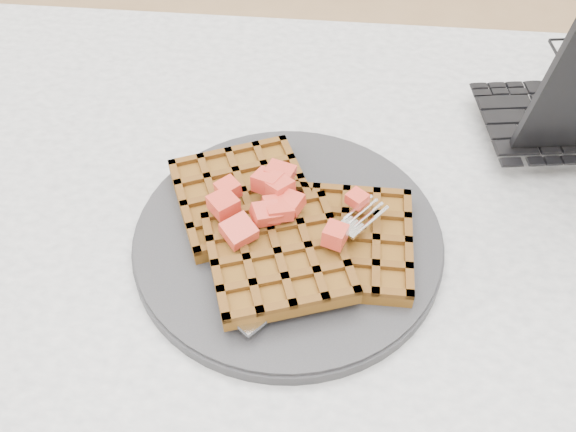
% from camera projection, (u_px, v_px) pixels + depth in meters
% --- Properties ---
extents(table, '(1.20, 0.80, 0.75)m').
position_uv_depth(table, '(328.00, 336.00, 0.66)').
color(table, beige).
rests_on(table, ground).
extents(plate, '(0.28, 0.28, 0.02)m').
position_uv_depth(plate, '(288.00, 239.00, 0.58)').
color(plate, '#242427').
rests_on(plate, table).
extents(waffles, '(0.23, 0.22, 0.03)m').
position_uv_depth(waffles, '(288.00, 229.00, 0.57)').
color(waffles, brown).
rests_on(waffles, plate).
extents(strawberry_pile, '(0.15, 0.15, 0.02)m').
position_uv_depth(strawberry_pile, '(288.00, 205.00, 0.55)').
color(strawberry_pile, '#A91E14').
rests_on(strawberry_pile, waffles).
extents(fork, '(0.13, 0.16, 0.02)m').
position_uv_depth(fork, '(324.00, 262.00, 0.55)').
color(fork, silver).
rests_on(fork, plate).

